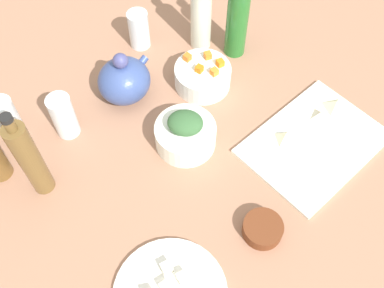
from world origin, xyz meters
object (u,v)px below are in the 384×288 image
(teapot, at_px, (124,80))
(drinking_glass_0, at_px, (7,120))
(bowl_carrots, at_px, (203,76))
(bowl_small_side, at_px, (263,229))
(drinking_glass_1, at_px, (64,116))
(drinking_glass_2, at_px, (139,30))
(bottle_2, at_px, (237,20))
(bowl_greens, at_px, (185,135))
(cutting_board, at_px, (314,143))
(bottle_1, at_px, (201,17))
(bottle_0, at_px, (30,159))

(teapot, xyz_separation_m, drinking_glass_0, (-0.28, 0.12, 0.00))
(bowl_carrots, bearing_deg, bowl_small_side, -121.54)
(drinking_glass_0, relative_size, drinking_glass_1, 1.03)
(bowl_small_side, height_order, drinking_glass_2, drinking_glass_2)
(bowl_small_side, relative_size, drinking_glass_0, 0.69)
(bottle_2, relative_size, drinking_glass_1, 2.13)
(teapot, xyz_separation_m, bottle_2, (0.33, -0.11, 0.06))
(bowl_carrots, distance_m, drinking_glass_2, 0.24)
(bottle_2, bearing_deg, drinking_glass_1, 165.22)
(bowl_carrots, xyz_separation_m, bowl_small_side, (-0.24, -0.39, -0.01))
(bowl_greens, xyz_separation_m, bowl_small_side, (-0.06, -0.29, -0.02))
(bowl_greens, height_order, drinking_glass_2, drinking_glass_2)
(bottle_2, bearing_deg, bowl_small_side, -134.49)
(cutting_board, height_order, bowl_greens, bowl_greens)
(cutting_board, relative_size, drinking_glass_0, 2.63)
(drinking_glass_0, bearing_deg, cutting_board, -50.06)
(bowl_greens, bearing_deg, bottle_2, 18.84)
(teapot, bearing_deg, drinking_glass_1, 172.52)
(bottle_1, bearing_deg, bottle_0, -176.32)
(bottle_0, xyz_separation_m, bottle_1, (0.61, 0.04, -0.02))
(bottle_1, xyz_separation_m, drinking_glass_1, (-0.47, 0.04, -0.04))
(bottle_0, height_order, bottle_2, bottle_0)
(cutting_board, xyz_separation_m, drinking_glass_0, (-0.49, 0.59, 0.06))
(bowl_greens, xyz_separation_m, bottle_0, (-0.32, 0.17, 0.09))
(bowl_small_side, bearing_deg, drinking_glass_2, 69.76)
(bottle_1, relative_size, drinking_glass_1, 1.92)
(bowl_greens, xyz_separation_m, teapot, (0.01, 0.22, 0.03))
(bowl_small_side, bearing_deg, bowl_carrots, 58.46)
(bottle_0, distance_m, drinking_glass_2, 0.52)
(teapot, distance_m, drinking_glass_0, 0.31)
(cutting_board, xyz_separation_m, bottle_1, (0.08, 0.45, 0.10))
(bowl_carrots, relative_size, bottle_0, 0.56)
(bowl_small_side, bearing_deg, bottle_2, 45.51)
(cutting_board, distance_m, drinking_glass_1, 0.63)
(bottle_2, relative_size, drinking_glass_0, 2.07)
(bowl_small_side, bearing_deg, drinking_glass_1, 101.83)
(teapot, relative_size, drinking_glass_1, 1.25)
(bowl_greens, bearing_deg, drinking_glass_2, 63.38)
(bottle_2, bearing_deg, drinking_glass_2, 126.67)
(drinking_glass_0, distance_m, drinking_glass_1, 0.14)
(bowl_carrots, relative_size, teapot, 0.97)
(bottle_0, height_order, bottle_1, bottle_0)
(drinking_glass_1, bearing_deg, drinking_glass_0, 137.85)
(cutting_board, distance_m, bottle_0, 0.68)
(bowl_carrots, relative_size, drinking_glass_0, 1.18)
(bottle_1, height_order, drinking_glass_2, bottle_1)
(cutting_board, height_order, bottle_1, bottle_1)
(drinking_glass_0, distance_m, drinking_glass_2, 0.45)
(bottle_0, bearing_deg, bowl_carrots, -8.02)
(drinking_glass_0, relative_size, drinking_glass_2, 1.14)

